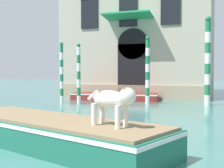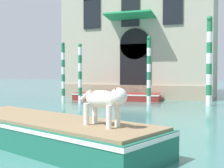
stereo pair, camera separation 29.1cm
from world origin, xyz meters
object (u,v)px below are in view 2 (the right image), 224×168
Objects in this scene: boat_foreground at (46,131)px; boat_moored_near_palazzo at (117,96)px; dog_on_deck at (105,100)px; mooring_pole_0 at (149,70)px; mooring_pole_1 at (63,72)px; mooring_pole_2 at (80,73)px; mooring_pole_3 at (209,61)px.

boat_foreground is 11.79m from boat_moored_near_palazzo.
dog_on_deck is at bearing -77.43° from boat_moored_near_palazzo.
mooring_pole_1 is at bearing -165.26° from mooring_pole_0.
boat_moored_near_palazzo is at bearing 65.90° from mooring_pole_2.
mooring_pole_2 is at bearing -120.69° from boat_moored_near_palazzo.
mooring_pole_3 is (2.97, 10.31, 1.95)m from boat_foreground.
mooring_pole_1 is 1.03× the size of mooring_pole_2.
dog_on_deck is 0.34× the size of mooring_pole_1.
boat_foreground is at bearing -89.35° from mooring_pole_0.
mooring_pole_1 is at bearing 144.78° from dog_on_deck.
mooring_pole_2 is 6.78m from mooring_pole_3.
mooring_pole_3 is at bearing 92.91° from boat_foreground.
mooring_pole_1 is (-6.42, 9.51, 0.51)m from dog_on_deck.
mooring_pole_3 reaches higher than dog_on_deck.
dog_on_deck reaches higher than boat_moored_near_palazzo.
mooring_pole_1 is at bearing 136.65° from boat_foreground.
mooring_pole_2 is at bearing -161.02° from mooring_pole_0.
mooring_pole_2 is at bearing -168.06° from mooring_pole_3.
dog_on_deck is at bearing -55.95° from mooring_pole_1.
mooring_pole_2 is (1.05, -0.01, -0.05)m from mooring_pole_1.
mooring_pole_1 is at bearing 179.53° from mooring_pole_2.
boat_foreground is at bearing -67.84° from mooring_pole_2.
mooring_pole_3 is (1.23, 10.89, 1.11)m from dog_on_deck.
mooring_pole_3 is at bearing -19.18° from boat_moored_near_palazzo.
mooring_pole_3 reaches higher than boat_foreground.
boat_moored_near_palazzo is (-4.21, 12.11, -0.96)m from dog_on_deck.
mooring_pole_0 is 4.72m from mooring_pole_1.
mooring_pole_0 is at bearing 109.63° from boat_foreground.
boat_foreground is 1.17× the size of boat_moored_near_palazzo.
dog_on_deck is 10.92m from mooring_pole_2.
dog_on_deck is 0.35× the size of mooring_pole_2.
dog_on_deck is 12.85m from boat_moored_near_palazzo.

